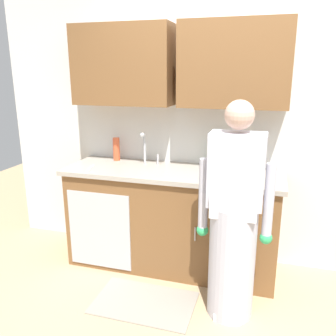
{
  "coord_description": "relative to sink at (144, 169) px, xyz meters",
  "views": [
    {
      "loc": [
        0.27,
        -2.21,
        1.8
      ],
      "look_at": [
        -0.55,
        0.55,
        1.0
      ],
      "focal_mm": 37.38,
      "sensor_mm": 36.0,
      "label": 1
    }
  ],
  "objects": [
    {
      "name": "knife_on_counter",
      "position": [
        -0.45,
        -0.18,
        0.02
      ],
      "size": [
        0.08,
        0.24,
        0.01
      ],
      "primitive_type": "cube",
      "rotation": [
        0.0,
        0.0,
        4.95
      ],
      "color": "silver",
      "rests_on": "countertop"
    },
    {
      "name": "cup_by_sink",
      "position": [
        0.94,
        -0.12,
        0.07
      ],
      "size": [
        0.08,
        0.08,
        0.11
      ],
      "primitive_type": "cylinder",
      "color": "white",
      "rests_on": "countertop"
    },
    {
      "name": "bottle_dish_liquid",
      "position": [
        0.61,
        0.2,
        0.13
      ],
      "size": [
        0.06,
        0.06,
        0.22
      ],
      "primitive_type": "cylinder",
      "color": "#2D8C4C",
      "rests_on": "countertop"
    },
    {
      "name": "ground_plane",
      "position": [
        0.83,
        -0.71,
        -0.93
      ],
      "size": [
        9.0,
        9.0,
        0.0
      ],
      "primitive_type": "plane",
      "color": "tan"
    },
    {
      "name": "counter_cabinet",
      "position": [
        0.27,
        -0.01,
        -0.48
      ],
      "size": [
        1.9,
        0.62,
        0.9
      ],
      "color": "brown",
      "rests_on": "ground"
    },
    {
      "name": "kitchen_wall_with_uppers",
      "position": [
        0.69,
        0.29,
        0.55
      ],
      "size": [
        4.8,
        0.44,
        2.7
      ],
      "color": "silver",
      "rests_on": "ground"
    },
    {
      "name": "bottle_cleaner_spray",
      "position": [
        0.9,
        0.15,
        0.14
      ],
      "size": [
        0.08,
        0.08,
        0.24
      ],
      "primitive_type": "cylinder",
      "color": "#334CB2",
      "rests_on": "countertop"
    },
    {
      "name": "bottle_soap",
      "position": [
        -0.35,
        0.19,
        0.13
      ],
      "size": [
        0.07,
        0.07,
        0.23
      ],
      "primitive_type": "cylinder",
      "color": "#E05933",
      "rests_on": "countertop"
    },
    {
      "name": "countertop",
      "position": [
        0.28,
        -0.01,
        -0.01
      ],
      "size": [
        1.96,
        0.66,
        0.04
      ],
      "primitive_type": "cube",
      "color": "#A8A093",
      "rests_on": "counter_cabinet"
    },
    {
      "name": "person_at_sink",
      "position": [
        0.89,
        -0.57,
        -0.23
      ],
      "size": [
        0.55,
        0.34,
        1.62
      ],
      "color": "white",
      "rests_on": "ground"
    },
    {
      "name": "sink",
      "position": [
        0.0,
        0.0,
        0.0
      ],
      "size": [
        0.5,
        0.36,
        0.35
      ],
      "color": "#B7BABF",
      "rests_on": "counter_cabinet"
    },
    {
      "name": "floor_mat",
      "position": [
        0.23,
        -0.66,
        -0.92
      ],
      "size": [
        0.8,
        0.5,
        0.01
      ],
      "primitive_type": "cube",
      "color": "gray",
      "rests_on": "ground"
    }
  ]
}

